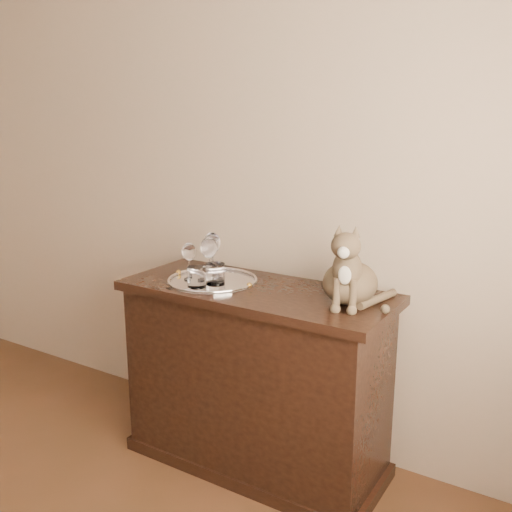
{
  "coord_description": "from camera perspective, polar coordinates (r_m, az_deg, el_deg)",
  "views": [
    {
      "loc": [
        1.85,
        -0.06,
        1.57
      ],
      "look_at": [
        0.59,
        1.95,
        0.99
      ],
      "focal_mm": 40.0,
      "sensor_mm": 36.0,
      "label": 1
    }
  ],
  "objects": [
    {
      "name": "wall_back",
      "position": [
        2.97,
        -6.79,
        9.43
      ],
      "size": [
        4.0,
        0.1,
        2.7
      ],
      "primitive_type": "cube",
      "color": "#C3AC92",
      "rests_on": "ground"
    },
    {
      "name": "sideboard",
      "position": [
        2.62,
        -0.0,
        -12.13
      ],
      "size": [
        1.2,
        0.5,
        0.85
      ],
      "primitive_type": null,
      "color": "black",
      "rests_on": "ground"
    },
    {
      "name": "tray",
      "position": [
        2.55,
        -4.36,
        -2.56
      ],
      "size": [
        0.4,
        0.4,
        0.01
      ],
      "primitive_type": "cylinder",
      "color": "silver",
      "rests_on": "sideboard"
    },
    {
      "name": "wine_glass_a",
      "position": [
        2.63,
        -4.39,
        0.22
      ],
      "size": [
        0.07,
        0.07,
        0.2
      ],
      "primitive_type": null,
      "color": "silver",
      "rests_on": "tray"
    },
    {
      "name": "wine_glass_b",
      "position": [
        2.61,
        -4.39,
        0.18
      ],
      "size": [
        0.08,
        0.08,
        0.2
      ],
      "primitive_type": null,
      "color": "silver",
      "rests_on": "tray"
    },
    {
      "name": "wine_glass_c",
      "position": [
        2.56,
        -6.7,
        -0.54
      ],
      "size": [
        0.06,
        0.06,
        0.17
      ],
      "primitive_type": null,
      "color": "white",
      "rests_on": "tray"
    },
    {
      "name": "wine_glass_d",
      "position": [
        2.53,
        -4.72,
        -0.29
      ],
      "size": [
        0.07,
        0.07,
        0.2
      ],
      "primitive_type": null,
      "color": "silver",
      "rests_on": "tray"
    },
    {
      "name": "tumbler_a",
      "position": [
        2.48,
        -4.09,
        -1.8
      ],
      "size": [
        0.08,
        0.08,
        0.09
      ],
      "primitive_type": "cylinder",
      "color": "white",
      "rests_on": "tray"
    },
    {
      "name": "tumbler_b",
      "position": [
        2.45,
        -5.96,
        -2.1
      ],
      "size": [
        0.08,
        0.08,
        0.09
      ],
      "primitive_type": "cylinder",
      "color": "silver",
      "rests_on": "tray"
    },
    {
      "name": "cat",
      "position": [
        2.26,
        9.47,
        -0.62
      ],
      "size": [
        0.39,
        0.38,
        0.33
      ],
      "primitive_type": null,
      "rotation": [
        0.0,
        0.0,
        0.22
      ],
      "color": "#473A2A",
      "rests_on": "sideboard"
    }
  ]
}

